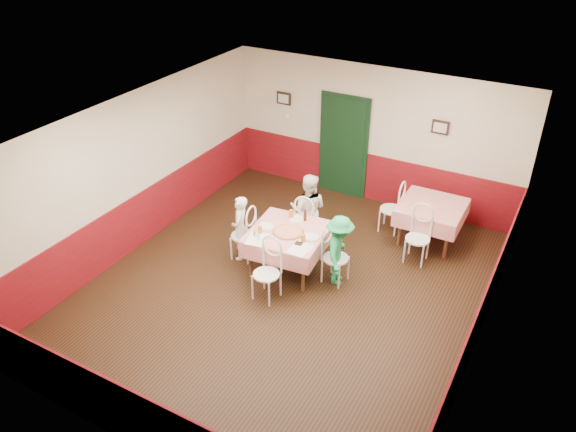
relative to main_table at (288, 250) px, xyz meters
The scene contains 39 objects.
floor 0.67m from the main_table, 61.74° to the right, with size 7.00×7.00×0.00m, color black.
ceiling 2.49m from the main_table, 61.74° to the right, with size 7.00×7.00×0.00m, color white.
back_wall 3.20m from the main_table, 85.07° to the left, with size 6.00×0.10×2.80m, color beige.
front_wall 4.12m from the main_table, 86.26° to the right, with size 6.00×0.10×2.80m, color beige.
left_wall 2.96m from the main_table, 169.97° to the right, with size 0.10×7.00×2.80m, color beige.
right_wall 3.45m from the main_table, ahead, with size 0.10×7.00×2.80m, color beige.
wainscot_back 3.01m from the main_table, 85.04° to the left, with size 6.00×0.03×1.00m, color maroon.
wainscot_front 3.98m from the main_table, 86.25° to the right, with size 6.00×0.03×1.00m, color maroon.
wainscot_left 2.77m from the main_table, 169.92° to the right, with size 0.03×7.00×1.00m, color maroon.
wainscot_right 3.28m from the main_table, ahead, with size 0.03×7.00×1.00m, color maroon.
door 3.06m from the main_table, 96.53° to the left, with size 0.96×0.06×2.10m, color black.
picture_left 3.74m from the main_table, 120.40° to the left, with size 0.32×0.03×0.26m, color black.
picture_right 3.66m from the main_table, 62.25° to the left, with size 0.32×0.03×0.26m, color black.
thermostat 3.57m from the main_table, 118.94° to the left, with size 0.10×0.03×0.10m, color white.
main_table is the anchor object (origin of this frame).
second_table 2.74m from the main_table, 47.80° to the left, with size 1.12×1.12×0.77m, color red.
chair_left 0.85m from the main_table, behind, with size 0.42×0.42×0.90m, color white, non-canonical shape.
chair_right 0.85m from the main_table, ahead, with size 0.42×0.42×0.90m, color white, non-canonical shape.
chair_far 0.85m from the main_table, 95.36° to the left, with size 0.42×0.42×0.90m, color white, non-canonical shape.
chair_near 0.85m from the main_table, 84.64° to the right, with size 0.42×0.42×0.90m, color white, non-canonical shape.
chair_second_a 2.30m from the main_table, 61.76° to the left, with size 0.42×0.42×0.90m, color white, non-canonical shape.
chair_second_b 2.24m from the main_table, 34.81° to the left, with size 0.42×0.42×0.90m, color white, non-canonical shape.
pizza 0.40m from the main_table, 57.63° to the right, with size 0.49×0.49×0.03m, color #B74723.
plate_left 0.56m from the main_table, behind, with size 0.25×0.25×0.01m, color white.
plate_right 0.58m from the main_table, ahead, with size 0.25×0.25×0.01m, color white.
plate_far 0.56m from the main_table, 96.58° to the left, with size 0.25×0.25×0.01m, color white.
glass_a 0.64m from the main_table, 143.86° to the right, with size 0.07×0.07×0.13m, color #BF7219.
glass_b 0.61m from the main_table, 24.26° to the right, with size 0.07×0.07×0.14m, color #BF7219.
glass_c 0.63m from the main_table, 111.49° to the left, with size 0.08×0.08×0.15m, color #BF7219.
beer_bottle 0.66m from the main_table, 78.01° to the left, with size 0.05×0.05×0.20m, color #381C0A.
shaker_a 0.70m from the main_table, 129.73° to the right, with size 0.04×0.04×0.09m, color silver.
shaker_b 0.69m from the main_table, 121.77° to the right, with size 0.04×0.04×0.09m, color silver.
shaker_c 0.71m from the main_table, 136.80° to the right, with size 0.04×0.04×0.09m, color #B23319.
menu_left 0.68m from the main_table, 125.86° to the right, with size 0.30×0.40×0.00m, color white.
menu_right 0.68m from the main_table, 40.46° to the right, with size 0.30×0.40×0.00m, color white.
wallet 0.58m from the main_table, 37.39° to the right, with size 0.11×0.09×0.02m, color black.
diner_left 0.93m from the main_table, behind, with size 0.43×0.29×1.19m, color gray.
diner_far 0.95m from the main_table, 95.36° to the left, with size 0.67×0.52×1.38m, color gray.
diner_right 0.93m from the main_table, ahead, with size 0.80×0.46×1.23m, color gray.
Camera 1 is at (3.53, -6.37, 5.73)m, focal length 35.00 mm.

